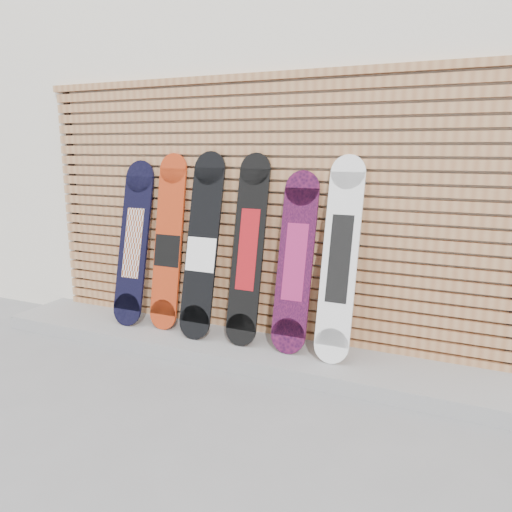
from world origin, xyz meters
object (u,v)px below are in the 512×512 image
object	(u,v)px
snowboard_4	(295,262)
snowboard_3	(248,250)
snowboard_2	(202,247)
snowboard_5	(340,259)
snowboard_1	(168,243)
snowboard_0	(134,243)

from	to	relation	value
snowboard_4	snowboard_3	bearing A→B (deg)	-179.22
snowboard_2	snowboard_3	bearing A→B (deg)	2.69
snowboard_2	snowboard_4	bearing A→B (deg)	1.75
snowboard_2	snowboard_5	bearing A→B (deg)	0.41
snowboard_1	snowboard_5	distance (m)	1.57
snowboard_2	snowboard_4	size ratio (longest dim) A/B	1.10
snowboard_0	snowboard_3	world-z (taller)	snowboard_3
snowboard_2	snowboard_4	distance (m)	0.83
snowboard_0	snowboard_1	world-z (taller)	snowboard_1
snowboard_5	snowboard_3	bearing A→B (deg)	179.16
snowboard_4	snowboard_5	size ratio (longest dim) A/B	0.92
snowboard_0	snowboard_3	size ratio (longest dim) A/B	0.95
snowboard_4	snowboard_5	xyz separation A→B (m)	(0.36, -0.02, 0.06)
snowboard_0	snowboard_2	distance (m)	0.73
snowboard_3	snowboard_0	bearing A→B (deg)	-179.88
snowboard_0	snowboard_3	bearing A→B (deg)	0.12
snowboard_1	snowboard_5	xyz separation A→B (m)	(1.57, -0.04, 0.01)
snowboard_1	snowboard_2	size ratio (longest dim) A/B	0.99
snowboard_4	snowboard_5	world-z (taller)	snowboard_5
snowboard_2	snowboard_5	distance (m)	1.19
snowboard_1	snowboard_2	distance (m)	0.38
snowboard_0	snowboard_4	world-z (taller)	snowboard_0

